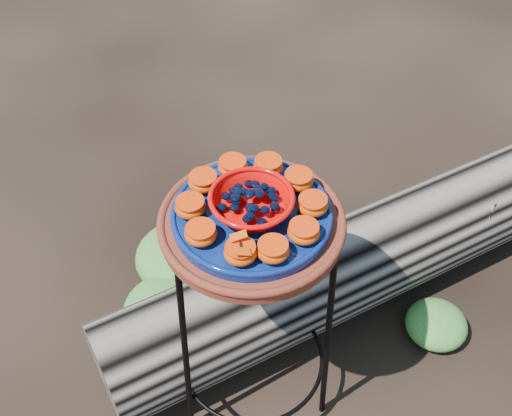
{
  "coord_description": "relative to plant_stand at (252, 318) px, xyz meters",
  "views": [
    {
      "loc": [
        -0.11,
        -0.95,
        1.77
      ],
      "look_at": [
        0.01,
        0.0,
        0.77
      ],
      "focal_mm": 45.0,
      "sensor_mm": 36.0,
      "label": 1
    }
  ],
  "objects": [
    {
      "name": "ground",
      "position": [
        0.0,
        0.0,
        -0.35
      ],
      "size": [
        60.0,
        60.0,
        0.0
      ],
      "primitive_type": "plane",
      "color": "black"
    },
    {
      "name": "orange_half_9",
      "position": [
        -0.11,
        -0.07,
        0.43
      ],
      "size": [
        0.07,
        0.07,
        0.04
      ],
      "primitive_type": "ellipsoid",
      "color": "#A53C08",
      "rests_on": "cobalt_plate"
    },
    {
      "name": "orange_half_3",
      "position": [
        0.13,
        -0.01,
        0.43
      ],
      "size": [
        0.07,
        0.07,
        0.04
      ],
      "primitive_type": "ellipsoid",
      "color": "#A53C08",
      "rests_on": "cobalt_plate"
    },
    {
      "name": "red_bowl",
      "position": [
        0.0,
        0.0,
        0.43
      ],
      "size": [
        0.18,
        0.18,
        0.05
      ],
      "primitive_type": null,
      "color": "red",
      "rests_on": "cobalt_plate"
    },
    {
      "name": "terracotta_saucer",
      "position": [
        0.0,
        0.0,
        0.37
      ],
      "size": [
        0.41,
        0.41,
        0.03
      ],
      "primitive_type": "cylinder",
      "color": "#441F11",
      "rests_on": "plant_stand"
    },
    {
      "name": "orange_half_6",
      "position": [
        -0.03,
        0.13,
        0.43
      ],
      "size": [
        0.07,
        0.07,
        0.04
      ],
      "primitive_type": "ellipsoid",
      "color": "#A53C08",
      "rests_on": "cobalt_plate"
    },
    {
      "name": "orange_half_2",
      "position": [
        0.1,
        -0.09,
        0.43
      ],
      "size": [
        0.07,
        0.07,
        0.04
      ],
      "primitive_type": "ellipsoid",
      "color": "#A53C08",
      "rests_on": "cobalt_plate"
    },
    {
      "name": "driftwood_log",
      "position": [
        0.34,
        0.29,
        -0.2
      ],
      "size": [
        1.69,
        1.01,
        0.31
      ],
      "primitive_type": null,
      "rotation": [
        0.0,
        0.0,
        0.38
      ],
      "color": "black",
      "rests_on": "ground"
    },
    {
      "name": "butterfly",
      "position": [
        -0.04,
        -0.13,
        0.45
      ],
      "size": [
        0.08,
        0.05,
        0.01
      ],
      "primitive_type": null,
      "rotation": [
        0.0,
        0.0,
        0.06
      ],
      "color": "#DC4006",
      "rests_on": "orange_half_0"
    },
    {
      "name": "plant_stand",
      "position": [
        0.0,
        0.0,
        0.0
      ],
      "size": [
        0.44,
        0.44,
        0.7
      ],
      "primitive_type": null,
      "color": "black",
      "rests_on": "ground"
    },
    {
      "name": "orange_half_0",
      "position": [
        -0.04,
        -0.13,
        0.43
      ],
      "size": [
        0.07,
        0.07,
        0.04
      ],
      "primitive_type": "ellipsoid",
      "color": "#A53C08",
      "rests_on": "cobalt_plate"
    },
    {
      "name": "foliage_left",
      "position": [
        -0.25,
        0.25,
        -0.28
      ],
      "size": [
        0.28,
        0.28,
        0.14
      ],
      "primitive_type": "ellipsoid",
      "color": "#346726",
      "rests_on": "ground"
    },
    {
      "name": "orange_half_1",
      "position": [
        0.03,
        -0.13,
        0.43
      ],
      "size": [
        0.07,
        0.07,
        0.04
      ],
      "primitive_type": "ellipsoid",
      "color": "#A53C08",
      "rests_on": "cobalt_plate"
    },
    {
      "name": "foliage_right",
      "position": [
        0.6,
        0.11,
        -0.3
      ],
      "size": [
        0.2,
        0.2,
        0.1
      ],
      "primitive_type": "ellipsoid",
      "color": "#346726",
      "rests_on": "ground"
    },
    {
      "name": "foliage_back",
      "position": [
        -0.19,
        0.46,
        -0.27
      ],
      "size": [
        0.31,
        0.31,
        0.16
      ],
      "primitive_type": "ellipsoid",
      "color": "#346726",
      "rests_on": "ground"
    },
    {
      "name": "glass_gems",
      "position": [
        0.0,
        0.0,
        0.47
      ],
      "size": [
        0.14,
        0.14,
        0.02
      ],
      "primitive_type": null,
      "color": "black",
      "rests_on": "red_bowl"
    },
    {
      "name": "orange_half_7",
      "position": [
        -0.1,
        0.09,
        0.43
      ],
      "size": [
        0.07,
        0.07,
        0.04
      ],
      "primitive_type": "ellipsoid",
      "color": "#A53C08",
      "rests_on": "cobalt_plate"
    },
    {
      "name": "orange_half_4",
      "position": [
        0.11,
        0.07,
        0.43
      ],
      "size": [
        0.07,
        0.07,
        0.04
      ],
      "primitive_type": "ellipsoid",
      "color": "#A53C08",
      "rests_on": "cobalt_plate"
    },
    {
      "name": "orange_half_5",
      "position": [
        0.05,
        0.12,
        0.43
      ],
      "size": [
        0.07,
        0.07,
        0.04
      ],
      "primitive_type": "ellipsoid",
      "color": "#A53C08",
      "rests_on": "cobalt_plate"
    },
    {
      "name": "cobalt_plate",
      "position": [
        0.0,
        0.0,
        0.39
      ],
      "size": [
        0.35,
        0.35,
        0.02
      ],
      "primitive_type": "cylinder",
      "color": "#071148",
      "rests_on": "terracotta_saucer"
    },
    {
      "name": "orange_half_8",
      "position": [
        -0.13,
        0.01,
        0.43
      ],
      "size": [
        0.07,
        0.07,
        0.04
      ],
      "primitive_type": "ellipsoid",
      "color": "#A53C08",
      "rests_on": "cobalt_plate"
    }
  ]
}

